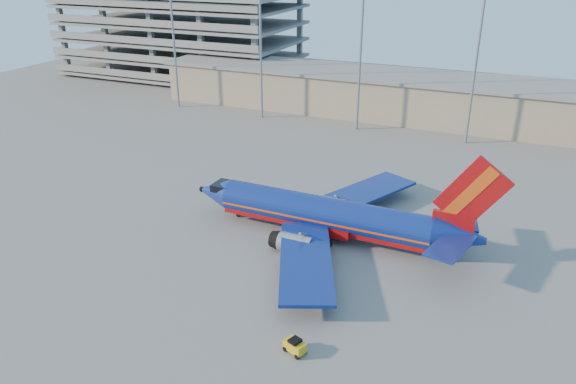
% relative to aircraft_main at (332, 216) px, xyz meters
% --- Properties ---
extents(ground, '(220.00, 220.00, 0.00)m').
position_rel_aircraft_main_xyz_m(ground, '(-5.05, -3.67, -2.71)').
color(ground, slate).
rests_on(ground, ground).
extents(terminal_building, '(122.00, 16.00, 8.50)m').
position_rel_aircraft_main_xyz_m(terminal_building, '(4.95, 54.33, 1.60)').
color(terminal_building, gray).
rests_on(terminal_building, ground).
extents(parking_garage, '(62.00, 32.00, 21.40)m').
position_rel_aircraft_main_xyz_m(parking_garage, '(-67.05, 70.38, 9.02)').
color(parking_garage, slate).
rests_on(parking_garage, ground).
extents(light_mast_row, '(101.60, 1.60, 28.65)m').
position_rel_aircraft_main_xyz_m(light_mast_row, '(-0.05, 42.33, 14.84)').
color(light_mast_row, gray).
rests_on(light_mast_row, ground).
extents(aircraft_main, '(37.47, 36.08, 12.69)m').
position_rel_aircraft_main_xyz_m(aircraft_main, '(0.00, 0.00, 0.00)').
color(aircraft_main, navy).
rests_on(aircraft_main, ground).
extents(baggage_tug, '(2.17, 1.74, 1.35)m').
position_rel_aircraft_main_xyz_m(baggage_tug, '(4.30, -21.01, -2.01)').
color(baggage_tug, gold).
rests_on(baggage_tug, ground).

